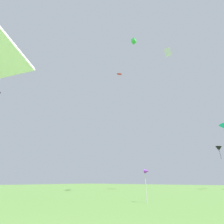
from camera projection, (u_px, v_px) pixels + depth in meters
The scene contains 6 objects.
distant_kite_red_high_left at pixel (119, 74), 25.94m from camera, with size 0.86×0.86×0.30m.
distant_kite_green_mid_left at pixel (134, 41), 23.36m from camera, with size 0.73×0.80×1.08m.
distant_kite_white_low_left at pixel (168, 52), 28.15m from camera, with size 1.12×1.47×1.55m.
distant_kite_black_mid_right at pixel (219, 149), 28.11m from camera, with size 1.32×1.26×2.18m.
distant_kite_teal_high_right at pixel (223, 127), 25.67m from camera, with size 1.48×1.35×2.33m.
marker_flag at pixel (147, 173), 9.83m from camera, with size 0.30×0.24×1.80m.
Camera 1 is at (2.50, -0.52, 1.14)m, focal length 26.27 mm.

